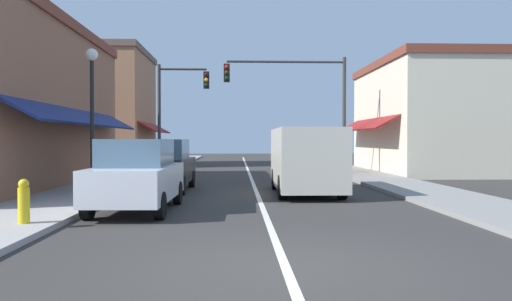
{
  "coord_description": "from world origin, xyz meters",
  "views": [
    {
      "loc": [
        -0.68,
        -6.89,
        1.75
      ],
      "look_at": [
        0.15,
        14.3,
        1.31
      ],
      "focal_mm": 35.59,
      "sensor_mm": 36.0,
      "label": 1
    }
  ],
  "objects_px": {
    "parked_car_second_left": "(164,165)",
    "van_in_lane": "(306,158)",
    "fire_hydrant": "(24,201)",
    "street_lamp_left_near": "(92,97)",
    "parked_car_nearest_left": "(137,176)",
    "traffic_signal_left_corner": "(175,102)",
    "traffic_signal_mast_arm": "(303,93)"
  },
  "relations": [
    {
      "from": "van_in_lane",
      "to": "fire_hydrant",
      "type": "distance_m",
      "value": 9.03
    },
    {
      "from": "van_in_lane",
      "to": "parked_car_nearest_left",
      "type": "bearing_deg",
      "value": -139.48
    },
    {
      "from": "fire_hydrant",
      "to": "street_lamp_left_near",
      "type": "bearing_deg",
      "value": 91.56
    },
    {
      "from": "parked_car_second_left",
      "to": "van_in_lane",
      "type": "height_order",
      "value": "van_in_lane"
    },
    {
      "from": "traffic_signal_mast_arm",
      "to": "street_lamp_left_near",
      "type": "relative_size",
      "value": 1.38
    },
    {
      "from": "traffic_signal_mast_arm",
      "to": "van_in_lane",
      "type": "bearing_deg",
      "value": -96.84
    },
    {
      "from": "parked_car_second_left",
      "to": "street_lamp_left_near",
      "type": "distance_m",
      "value": 3.53
    },
    {
      "from": "parked_car_nearest_left",
      "to": "van_in_lane",
      "type": "height_order",
      "value": "van_in_lane"
    },
    {
      "from": "parked_car_nearest_left",
      "to": "fire_hydrant",
      "type": "height_order",
      "value": "parked_car_nearest_left"
    },
    {
      "from": "street_lamp_left_near",
      "to": "parked_car_nearest_left",
      "type": "bearing_deg",
      "value": -56.51
    },
    {
      "from": "parked_car_nearest_left",
      "to": "traffic_signal_mast_arm",
      "type": "height_order",
      "value": "traffic_signal_mast_arm"
    },
    {
      "from": "parked_car_second_left",
      "to": "street_lamp_left_near",
      "type": "relative_size",
      "value": 0.93
    },
    {
      "from": "traffic_signal_mast_arm",
      "to": "parked_car_second_left",
      "type": "bearing_deg",
      "value": -125.82
    },
    {
      "from": "parked_car_nearest_left",
      "to": "traffic_signal_left_corner",
      "type": "relative_size",
      "value": 0.72
    },
    {
      "from": "parked_car_second_left",
      "to": "van_in_lane",
      "type": "bearing_deg",
      "value": -10.62
    },
    {
      "from": "parked_car_second_left",
      "to": "traffic_signal_left_corner",
      "type": "relative_size",
      "value": 0.72
    },
    {
      "from": "traffic_signal_left_corner",
      "to": "traffic_signal_mast_arm",
      "type": "bearing_deg",
      "value": -15.05
    },
    {
      "from": "parked_car_nearest_left",
      "to": "traffic_signal_left_corner",
      "type": "height_order",
      "value": "traffic_signal_left_corner"
    },
    {
      "from": "traffic_signal_mast_arm",
      "to": "fire_hydrant",
      "type": "height_order",
      "value": "traffic_signal_mast_arm"
    },
    {
      "from": "street_lamp_left_near",
      "to": "traffic_signal_mast_arm",
      "type": "bearing_deg",
      "value": 53.08
    },
    {
      "from": "parked_car_nearest_left",
      "to": "van_in_lane",
      "type": "distance_m",
      "value": 6.1
    },
    {
      "from": "van_in_lane",
      "to": "traffic_signal_mast_arm",
      "type": "height_order",
      "value": "traffic_signal_mast_arm"
    },
    {
      "from": "parked_car_second_left",
      "to": "street_lamp_left_near",
      "type": "height_order",
      "value": "street_lamp_left_near"
    },
    {
      "from": "traffic_signal_mast_arm",
      "to": "traffic_signal_left_corner",
      "type": "relative_size",
      "value": 1.07
    },
    {
      "from": "parked_car_second_left",
      "to": "fire_hydrant",
      "type": "bearing_deg",
      "value": -101.17
    },
    {
      "from": "parked_car_second_left",
      "to": "street_lamp_left_near",
      "type": "xyz_separation_m",
      "value": [
        -1.82,
        -2.11,
        2.16
      ]
    },
    {
      "from": "parked_car_second_left",
      "to": "parked_car_nearest_left",
      "type": "bearing_deg",
      "value": -87.73
    },
    {
      "from": "traffic_signal_left_corner",
      "to": "street_lamp_left_near",
      "type": "xyz_separation_m",
      "value": [
        -1.04,
        -11.94,
        -0.74
      ]
    },
    {
      "from": "traffic_signal_left_corner",
      "to": "fire_hydrant",
      "type": "distance_m",
      "value": 17.53
    },
    {
      "from": "street_lamp_left_near",
      "to": "traffic_signal_left_corner",
      "type": "bearing_deg",
      "value": 85.01
    },
    {
      "from": "traffic_signal_left_corner",
      "to": "fire_hydrant",
      "type": "xyz_separation_m",
      "value": [
        -0.9,
        -17.21,
        -3.23
      ]
    },
    {
      "from": "van_in_lane",
      "to": "fire_hydrant",
      "type": "relative_size",
      "value": 5.98
    }
  ]
}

